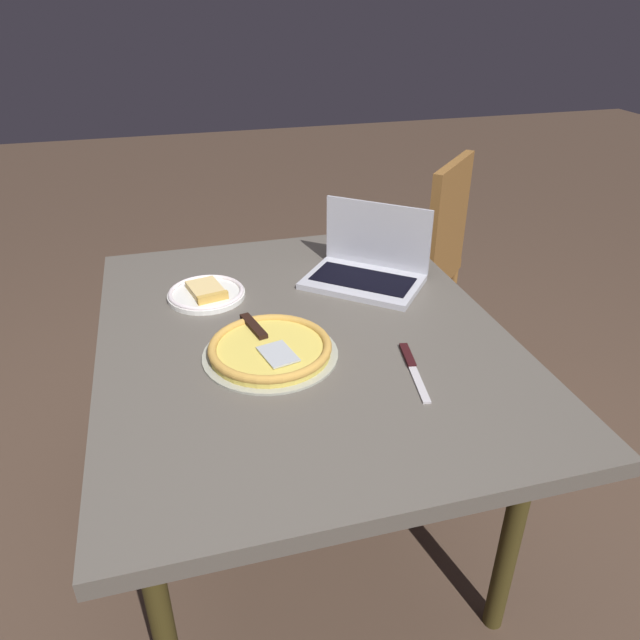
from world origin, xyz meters
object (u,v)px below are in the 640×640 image
at_px(pizza_plate, 206,293).
at_px(table_knife, 412,366).
at_px(pizza_tray, 270,349).
at_px(chair_near, 419,258).
at_px(dining_table, 303,354).
at_px(laptop, 367,266).

height_order(pizza_plate, table_knife, pizza_plate).
xyz_separation_m(pizza_tray, chair_near, (0.91, -0.80, -0.24)).
distance_m(dining_table, table_knife, 0.32).
height_order(dining_table, laptop, laptop).
xyz_separation_m(laptop, pizza_tray, (-0.34, 0.37, -0.03)).
bearing_deg(chair_near, dining_table, 139.45).
height_order(dining_table, pizza_tray, pizza_tray).
bearing_deg(pizza_plate, pizza_tray, -161.30).
relative_size(pizza_plate, chair_near, 0.23).
bearing_deg(pizza_tray, table_knife, -113.96).
bearing_deg(laptop, chair_near, -37.47).
xyz_separation_m(pizza_plate, pizza_tray, (-0.35, -0.12, 0.00)).
bearing_deg(laptop, table_knife, 173.65).
bearing_deg(table_knife, dining_table, 42.53).
height_order(pizza_plate, chair_near, chair_near).
xyz_separation_m(dining_table, pizza_plate, (0.26, 0.22, 0.08)).
xyz_separation_m(dining_table, pizza_tray, (-0.09, 0.10, 0.09)).
bearing_deg(pizza_tray, chair_near, -41.49).
bearing_deg(chair_near, laptop, 142.53).
xyz_separation_m(dining_table, laptop, (0.25, -0.26, 0.11)).
height_order(dining_table, pizza_plate, pizza_plate).
bearing_deg(laptop, pizza_tray, 132.70).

